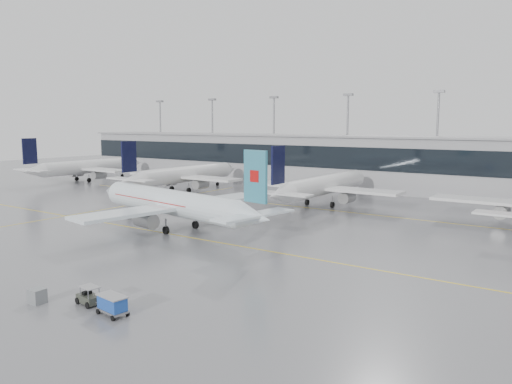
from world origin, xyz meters
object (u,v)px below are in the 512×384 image
Objects in this scene: baggage_cart at (112,304)px; baggage_tug at (89,298)px; air_canada_jet at (175,204)px; gse_unit at (37,296)px.

baggage_tug is at bearing -180.00° from baggage_cart.
baggage_cart is (3.57, -0.43, 0.39)m from baggage_tug.
air_canada_jet is 32.28m from baggage_cart.
baggage_tug is at bearing 129.24° from air_canada_jet.
air_canada_jet is at bearing 131.90° from baggage_cart.
baggage_cart is at bearing 134.39° from air_canada_jet.
gse_unit is (-7.44, -1.89, -0.33)m from baggage_cart.
gse_unit is at bearing -158.89° from baggage_cart.
baggage_cart is 2.25× the size of gse_unit.
baggage_tug is 2.70× the size of gse_unit.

